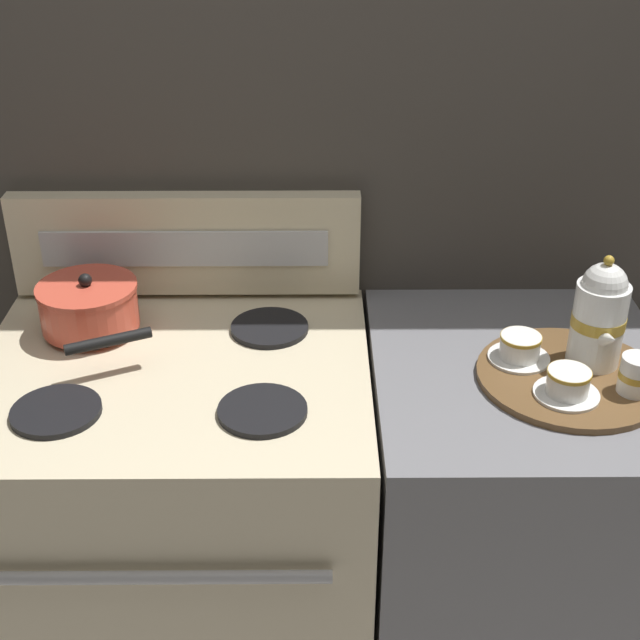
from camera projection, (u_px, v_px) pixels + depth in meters
The scene contains 10 objects.
wall_back at pixel (324, 219), 2.00m from camera, with size 6.00×0.05×2.20m.
stove at pixel (188, 545), 1.99m from camera, with size 0.78×0.70×0.95m.
control_panel at pixel (186, 244), 1.97m from camera, with size 0.77×0.05×0.23m.
side_counter at pixel (503, 544), 1.99m from camera, with size 0.60×0.67×0.93m.
saucepan at pixel (89, 306), 1.86m from camera, with size 0.26×0.32×0.12m.
serving_tray at pixel (570, 377), 1.72m from camera, with size 0.36×0.36×0.01m.
teapot at pixel (599, 314), 1.71m from camera, with size 0.10×0.17×0.23m.
teacup_left at pixel (568, 383), 1.64m from camera, with size 0.12×0.12×0.05m.
teacup_right at pixel (520, 348), 1.75m from camera, with size 0.12×0.12×0.05m.
creamer_jug at pixel (636, 375), 1.65m from camera, with size 0.06×0.06×0.07m.
Camera 1 is at (-0.02, -1.49, 1.88)m, focal length 50.00 mm.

